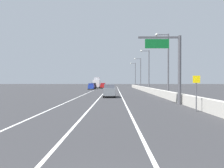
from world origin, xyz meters
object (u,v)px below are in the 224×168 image
speed_advisory_sign (196,91)px  box_truck (97,83)px  lamp_post_right_third (148,68)px  car_black_1 (94,86)px  car_red_2 (103,86)px  lamp_post_right_second (167,61)px  overhead_sign_gantry (173,61)px  car_gray_3 (109,91)px  lamp_post_right_fourth (140,71)px  car_blue_0 (91,86)px  lamp_post_right_fifth (135,73)px

speed_advisory_sign → box_truck: box_truck is taller
speed_advisory_sign → lamp_post_right_third: bearing=88.3°
lamp_post_right_third → car_black_1: lamp_post_right_third is taller
car_red_2 → lamp_post_right_second: bearing=-76.5°
overhead_sign_gantry → lamp_post_right_third: size_ratio=0.76×
lamp_post_right_third → car_red_2: size_ratio=2.11×
car_black_1 → car_gray_3: bearing=-82.1°
car_gray_3 → box_truck: box_truck is taller
lamp_post_right_second → overhead_sign_gantry: bearing=-98.6°
lamp_post_right_fourth → car_blue_0: lamp_post_right_fourth is taller
box_truck → lamp_post_right_second: bearing=-74.9°
car_blue_0 → lamp_post_right_fifth: bearing=57.4°
lamp_post_right_fifth → car_black_1: (-15.16, -15.02, -4.72)m
overhead_sign_gantry → box_truck: overhead_sign_gantry is taller
speed_advisory_sign → car_blue_0: (-13.78, 54.44, -0.81)m
overhead_sign_gantry → car_gray_3: bearing=120.5°
lamp_post_right_second → car_red_2: (-12.03, 50.02, -4.73)m
lamp_post_right_fifth → box_truck: (-14.76, -6.43, -3.78)m
lamp_post_right_second → speed_advisory_sign: bearing=-94.0°
speed_advisory_sign → car_red_2: size_ratio=0.64×
overhead_sign_gantry → lamp_post_right_fourth: size_ratio=0.76×
lamp_post_right_second → lamp_post_right_third: (-0.13, 20.21, 0.00)m
overhead_sign_gantry → car_red_2: size_ratio=1.60×
lamp_post_right_fourth → car_red_2: size_ratio=2.11×
lamp_post_right_fourth → lamp_post_right_fifth: (0.06, 20.21, 0.00)m
speed_advisory_sign → lamp_post_right_fifth: size_ratio=0.30×
overhead_sign_gantry → car_gray_3: 14.57m
lamp_post_right_fourth → box_truck: 20.50m
lamp_post_right_second → car_gray_3: bearing=173.2°
lamp_post_right_fifth → car_gray_3: lamp_post_right_fifth is taller
overhead_sign_gantry → lamp_post_right_fifth: (1.82, 71.72, 0.96)m
lamp_post_right_second → car_gray_3: 10.04m
overhead_sign_gantry → lamp_post_right_second: (1.68, 11.09, 0.96)m
car_black_1 → lamp_post_right_second: bearing=-71.8°
car_black_1 → car_red_2: car_black_1 is taller
overhead_sign_gantry → box_truck: (-12.94, 65.29, -2.82)m
car_blue_0 → box_truck: size_ratio=0.52×
overhead_sign_gantry → lamp_post_right_fourth: bearing=88.0°
car_blue_0 → car_black_1: size_ratio=0.99×
lamp_post_right_second → car_red_2: 51.67m
lamp_post_right_fifth → box_truck: size_ratio=1.12×
lamp_post_right_third → speed_advisory_sign: bearing=-91.7°
lamp_post_right_fifth → car_blue_0: size_ratio=2.17×
lamp_post_right_fifth → car_red_2: bearing=-138.9°
lamp_post_right_fifth → speed_advisory_sign: bearing=-91.0°
speed_advisory_sign → box_truck: size_ratio=0.34×
speed_advisory_sign → box_truck: bearing=100.6°
lamp_post_right_fifth → box_truck: lamp_post_right_fifth is taller
lamp_post_right_third → lamp_post_right_fourth: same height
lamp_post_right_fourth → car_black_1: 16.65m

